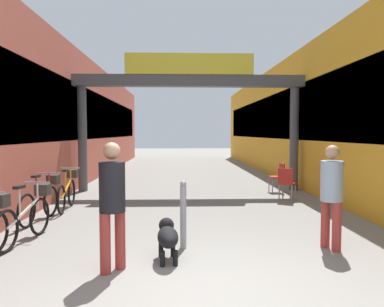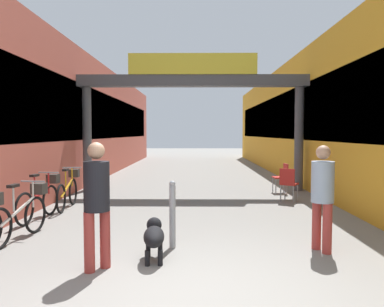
% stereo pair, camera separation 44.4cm
% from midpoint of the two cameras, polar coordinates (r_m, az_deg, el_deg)
% --- Properties ---
extents(ground_plane, '(80.00, 80.00, 0.00)m').
position_cam_midpoint_polar(ground_plane, '(4.43, -0.28, -21.23)').
color(ground_plane, gray).
extents(storefront_left, '(3.00, 26.00, 4.56)m').
position_cam_midpoint_polar(storefront_left, '(15.83, -20.45, 4.61)').
color(storefront_left, '#B25142').
rests_on(storefront_left, ground_plane).
extents(storefront_right, '(3.00, 26.00, 4.56)m').
position_cam_midpoint_polar(storefront_right, '(15.92, 17.10, 4.66)').
color(storefront_right, gold).
rests_on(storefront_right, ground_plane).
extents(arcade_sign_gateway, '(7.40, 0.47, 4.27)m').
position_cam_midpoint_polar(arcade_sign_gateway, '(11.84, -1.49, 8.99)').
color(arcade_sign_gateway, '#4C4C4F').
rests_on(arcade_sign_gateway, ground_plane).
extents(pedestrian_with_dog, '(0.48, 0.48, 1.71)m').
position_cam_midpoint_polar(pedestrian_with_dog, '(5.08, -14.53, -6.58)').
color(pedestrian_with_dog, '#99332D').
rests_on(pedestrian_with_dog, ground_plane).
extents(pedestrian_companion, '(0.44, 0.44, 1.64)m').
position_cam_midpoint_polar(pedestrian_companion, '(6.16, 18.58, -5.34)').
color(pedestrian_companion, '#99332D').
rests_on(pedestrian_companion, ground_plane).
extents(dog_on_leash, '(0.36, 0.77, 0.56)m').
position_cam_midpoint_polar(dog_on_leash, '(5.52, -6.11, -12.38)').
color(dog_on_leash, black).
rests_on(dog_on_leash, ground_plane).
extents(bicycle_silver_second, '(0.46, 1.68, 0.98)m').
position_cam_midpoint_polar(bicycle_silver_second, '(7.03, -25.45, -8.55)').
color(bicycle_silver_second, black).
rests_on(bicycle_silver_second, ground_plane).
extents(bicycle_red_third, '(0.46, 1.68, 0.98)m').
position_cam_midpoint_polar(bicycle_red_third, '(8.51, -23.31, -6.50)').
color(bicycle_red_third, black).
rests_on(bicycle_red_third, ground_plane).
extents(bicycle_orange_farthest, '(0.46, 1.69, 0.98)m').
position_cam_midpoint_polar(bicycle_orange_farthest, '(9.54, -19.69, -5.40)').
color(bicycle_orange_farthest, black).
rests_on(bicycle_orange_farthest, ground_plane).
extents(bollard_post_metal, '(0.10, 0.10, 1.08)m').
position_cam_midpoint_polar(bollard_post_metal, '(5.99, -3.49, -9.19)').
color(bollard_post_metal, gray).
rests_on(bollard_post_metal, ground_plane).
extents(cafe_chair_red_nearer, '(0.55, 0.55, 0.89)m').
position_cam_midpoint_polar(cafe_chair_red_nearer, '(10.27, 13.01, -4.11)').
color(cafe_chair_red_nearer, gray).
rests_on(cafe_chair_red_nearer, ground_plane).
extents(cafe_chair_red_farther, '(0.43, 0.43, 0.89)m').
position_cam_midpoint_polar(cafe_chair_red_farther, '(11.78, 12.02, -3.18)').
color(cafe_chair_red_farther, gray).
rests_on(cafe_chair_red_farther, ground_plane).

